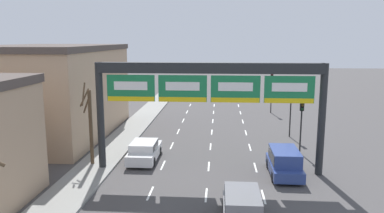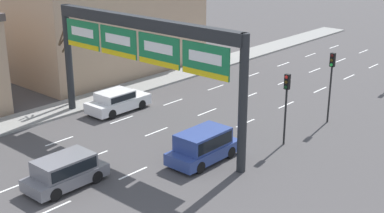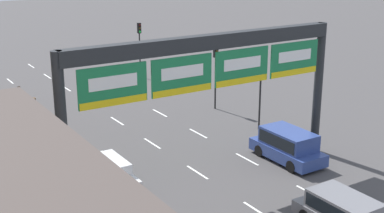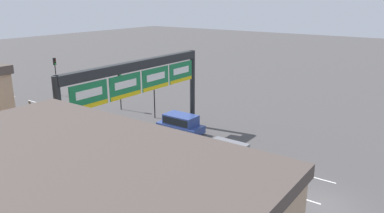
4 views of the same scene
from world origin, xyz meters
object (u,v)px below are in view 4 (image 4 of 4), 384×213
at_px(suv_grey, 227,152).
at_px(tree_bare_second, 43,143).
at_px(suv_blue, 181,123).
at_px(traffic_light_far_end, 120,80).
at_px(tree_bare_closest, 187,200).
at_px(sign_gantry, 139,81).
at_px(traffic_light_near_gantry, 55,69).
at_px(car_white, 78,153).
at_px(traffic_light_mid_block, 154,89).

height_order(suv_grey, tree_bare_second, tree_bare_second).
bearing_deg(suv_blue, suv_grey, -114.73).
bearing_deg(traffic_light_far_end, tree_bare_closest, -126.93).
relative_size(sign_gantry, traffic_light_near_gantry, 3.14).
distance_m(suv_grey, tree_bare_closest, 11.23).
bearing_deg(car_white, traffic_light_near_gantry, 58.47).
relative_size(suv_grey, suv_blue, 0.94).
distance_m(traffic_light_mid_block, tree_bare_closest, 22.12).
bearing_deg(traffic_light_far_end, tree_bare_second, -149.54).
bearing_deg(car_white, suv_blue, -13.08).
distance_m(traffic_light_near_gantry, tree_bare_closest, 35.86).
bearing_deg(suv_blue, traffic_light_mid_block, 67.48).
bearing_deg(tree_bare_closest, traffic_light_far_end, 53.07).
bearing_deg(suv_blue, traffic_light_far_end, 77.85).
bearing_deg(sign_gantry, traffic_light_far_end, 53.72).
height_order(car_white, traffic_light_far_end, traffic_light_far_end).
bearing_deg(traffic_light_mid_block, suv_grey, -113.81).
xyz_separation_m(suv_grey, traffic_light_near_gantry, (5.14, 28.48, 2.57)).
height_order(car_white, traffic_light_mid_block, traffic_light_mid_block).
relative_size(traffic_light_near_gantry, tree_bare_closest, 0.86).
height_order(sign_gantry, suv_blue, sign_gantry).
relative_size(traffic_light_near_gantry, traffic_light_far_end, 1.04).
bearing_deg(tree_bare_closest, sign_gantry, 52.49).
bearing_deg(tree_bare_second, car_white, 20.65).
xyz_separation_m(suv_grey, traffic_light_far_end, (5.35, 17.02, 2.46)).
relative_size(traffic_light_mid_block, tree_bare_second, 0.75).
bearing_deg(tree_bare_second, sign_gantry, -4.57).
bearing_deg(tree_bare_second, tree_bare_closest, -90.37).
relative_size(car_white, tree_bare_closest, 0.81).
relative_size(sign_gantry, traffic_light_mid_block, 3.52).
bearing_deg(suv_grey, traffic_light_near_gantry, 79.77).
height_order(sign_gantry, tree_bare_second, sign_gantry).
distance_m(suv_grey, traffic_light_near_gantry, 29.06).
xyz_separation_m(suv_grey, tree_bare_second, (-10.27, 7.83, 2.21)).
height_order(suv_blue, traffic_light_far_end, traffic_light_far_end).
distance_m(car_white, tree_bare_closest, 13.71).
bearing_deg(traffic_light_near_gantry, suv_grey, -100.23).
bearing_deg(traffic_light_near_gantry, traffic_light_mid_block, -89.68).
xyz_separation_m(car_white, traffic_light_near_gantry, (11.84, 19.31, 2.66)).
bearing_deg(sign_gantry, suv_blue, -3.18).
bearing_deg(tree_bare_closest, car_white, 74.41).
distance_m(suv_blue, traffic_light_near_gantry, 21.83).
distance_m(sign_gantry, traffic_light_far_end, 12.48).
relative_size(sign_gantry, tree_bare_second, 2.63).
relative_size(traffic_light_far_end, tree_bare_second, 0.81).
height_order(sign_gantry, suv_grey, sign_gantry).
height_order(suv_blue, tree_bare_closest, tree_bare_closest).
relative_size(suv_blue, tree_bare_closest, 0.78).
bearing_deg(suv_blue, sign_gantry, 176.82).
distance_m(tree_bare_closest, tree_bare_second, 11.69).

